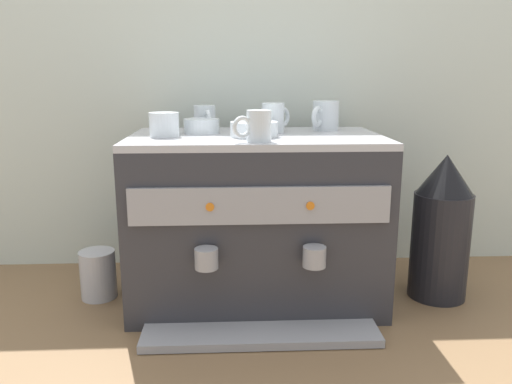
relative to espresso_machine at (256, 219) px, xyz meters
name	(u,v)px	position (x,y,z in m)	size (l,w,h in m)	color
ground_plane	(256,295)	(0.00, 0.00, -0.23)	(4.00, 4.00, 0.00)	brown
tiled_backsplash_wall	(252,107)	(0.00, 0.30, 0.29)	(2.80, 0.03, 1.04)	silver
espresso_machine	(256,219)	(0.00, 0.00, 0.00)	(0.68, 0.51, 0.47)	#2D2D33
ceramic_cup_0	(274,118)	(0.05, 0.05, 0.28)	(0.09, 0.09, 0.08)	silver
ceramic_cup_1	(205,118)	(-0.14, 0.13, 0.27)	(0.06, 0.10, 0.07)	silver
ceramic_cup_2	(165,124)	(-0.24, -0.02, 0.27)	(0.08, 0.11, 0.06)	silver
ceramic_cup_3	(325,116)	(0.21, 0.11, 0.28)	(0.09, 0.11, 0.08)	silver
ceramic_cup_4	(256,126)	(-0.01, -0.14, 0.27)	(0.09, 0.07, 0.08)	silver
ceramic_bowl_0	(202,126)	(-0.15, 0.05, 0.25)	(0.10, 0.10, 0.04)	silver
ceramic_bowl_1	(254,130)	(-0.01, -0.04, 0.25)	(0.12, 0.12, 0.04)	silver
coffee_grinder	(441,228)	(0.52, -0.02, -0.03)	(0.16, 0.16, 0.41)	black
milk_pitcher	(98,274)	(-0.45, 0.02, -0.16)	(0.10, 0.10, 0.14)	#B7B7BC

